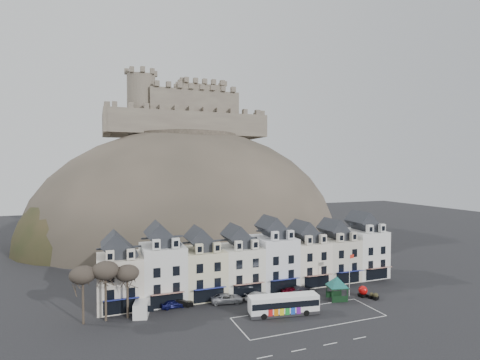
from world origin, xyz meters
The scene contains 21 objects.
ground centered at (0.00, 0.00, 0.00)m, with size 300.00×300.00×0.00m, color black.
coach_bay_markings centered at (2.00, 1.25, 0.00)m, with size 22.00×7.50×0.01m, color silver.
townhouse_terrace centered at (0.15, 15.97, 5.30)m, with size 54.40×9.35×11.80m.
castle_hill centered at (1.25, 68.95, 0.11)m, with size 100.00×76.00×68.00m.
castle centered at (0.51, 75.93, 40.19)m, with size 50.20×22.20×22.00m.
tree_left_far centered at (-29.00, 10.50, 6.90)m, with size 3.61×3.61×8.24m.
tree_left_mid centered at (-26.00, 10.50, 7.24)m, with size 3.78×3.78×8.64m.
tree_left_near centered at (-23.00, 10.50, 6.55)m, with size 3.43×3.43×7.84m.
bus centered at (-1.11, 3.36, 1.64)m, with size 10.79×4.02×2.97m.
bus_shelter centered at (10.13, 5.82, 3.03)m, with size 6.01×6.01×3.90m.
red_buoy centered at (15.16, 5.44, 0.95)m, with size 1.50×1.50×1.86m.
flagpole centered at (13.23, 6.51, 4.19)m, with size 1.05×0.25×7.34m.
white_van centered at (-20.89, 11.11, 1.08)m, with size 3.11×5.05×2.15m.
planter_west centered at (16.22, 3.50, 0.55)m, with size 1.27×0.97×1.14m.
planter_east centered at (15.95, 4.21, 0.49)m, with size 1.03×0.71×1.02m.
car_navy centered at (-16.00, 12.00, 0.69)m, with size 1.62×4.03×1.37m, color #0D1045.
car_black centered at (-14.80, 12.00, 0.64)m, with size 1.35×3.88×1.28m, color black.
car_silver centered at (-7.44, 11.05, 0.73)m, with size 2.43×5.19×1.47m, color #A2A3A9.
car_white centered at (-2.21, 10.61, 0.68)m, with size 1.90×4.68×1.36m, color silver.
car_maroon centered at (4.38, 10.63, 0.65)m, with size 1.54×3.82×1.30m, color #550412.
car_charcoal centered at (6.00, 10.83, 0.64)m, with size 1.36×3.90×1.28m, color black.
Camera 1 is at (-27.00, -45.82, 22.08)m, focal length 28.00 mm.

